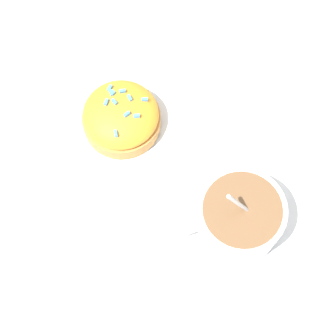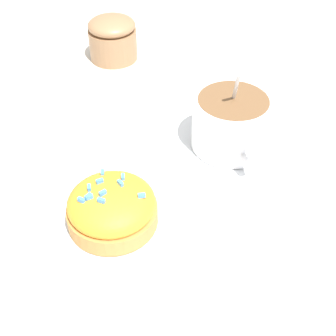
# 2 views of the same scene
# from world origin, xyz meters

# --- Properties ---
(ground_plane) EXTENTS (3.00, 3.00, 0.00)m
(ground_plane) POSITION_xyz_m (0.00, 0.00, 0.00)
(ground_plane) COLOR silver
(paper_napkin) EXTENTS (0.34, 0.34, 0.00)m
(paper_napkin) POSITION_xyz_m (0.00, 0.00, 0.00)
(paper_napkin) COLOR white
(paper_napkin) RESTS_ON ground_plane
(coffee_cup) EXTENTS (0.09, 0.11, 0.11)m
(coffee_cup) POSITION_xyz_m (0.09, 0.01, 0.04)
(coffee_cup) COLOR white
(coffee_cup) RESTS_ON paper_napkin
(frosted_pastry) EXTENTS (0.09, 0.09, 0.05)m
(frosted_pastry) POSITION_xyz_m (-0.09, -0.00, 0.02)
(frosted_pastry) COLOR #C18442
(frosted_pastry) RESTS_ON paper_napkin
(sugar_bowl) EXTENTS (0.07, 0.07, 0.07)m
(sugar_bowl) POSITION_xyz_m (0.11, 0.27, 0.03)
(sugar_bowl) COLOR #99704C
(sugar_bowl) RESTS_ON ground_plane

